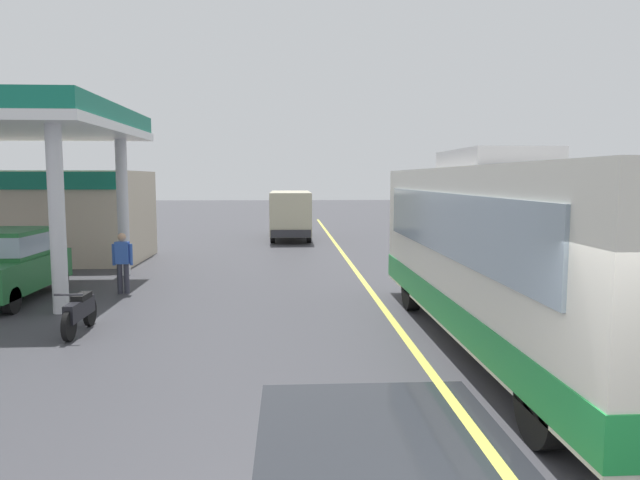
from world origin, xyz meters
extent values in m
plane|color=#38383D|center=(0.00, 20.00, 0.00)|extent=(120.00, 120.00, 0.00)
cube|color=#D8CC4C|center=(0.00, 15.00, 0.00)|extent=(0.16, 50.00, 0.01)
cube|color=#26282D|center=(-1.16, 1.92, 0.00)|extent=(3.06, 4.52, 0.01)
cube|color=silver|center=(1.74, 5.86, 1.88)|extent=(2.50, 11.00, 2.90)
cube|color=#1E8C3F|center=(1.74, 5.86, 0.77)|extent=(2.54, 11.04, 0.56)
cube|color=#8C9EAD|center=(0.47, 5.86, 2.33)|extent=(0.06, 9.35, 1.10)
cube|color=#8C9EAD|center=(3.01, 5.86, 2.33)|extent=(0.06, 9.35, 1.10)
cube|color=#B2B2B7|center=(1.74, 6.86, 3.51)|extent=(1.60, 2.80, 0.36)
cylinder|color=black|center=(0.64, 1.96, 0.50)|extent=(0.30, 1.00, 1.00)
cylinder|color=black|center=(0.64, 9.16, 0.50)|extent=(0.30, 1.00, 1.00)
cylinder|color=black|center=(2.84, 9.16, 0.50)|extent=(0.30, 1.00, 1.00)
cylinder|color=silver|center=(-7.60, 9.28, 2.30)|extent=(0.36, 0.36, 4.60)
cylinder|color=silver|center=(-7.60, 14.68, 2.30)|extent=(0.36, 0.36, 4.60)
cube|color=beige|center=(-11.30, 18.18, 1.70)|extent=(7.00, 4.40, 3.40)
cube|color=#147259|center=(-11.30, 15.94, 3.05)|extent=(6.30, 0.10, 0.60)
cube|color=#1E602D|center=(-9.45, 10.72, 0.72)|extent=(1.70, 4.20, 0.80)
cube|color=#1E602D|center=(-9.45, 10.92, 1.47)|extent=(1.50, 2.31, 0.70)
cube|color=#8C9EAD|center=(-9.45, 10.92, 1.47)|extent=(1.53, 2.35, 0.49)
cylinder|color=black|center=(-8.70, 9.22, 0.32)|extent=(0.20, 0.64, 0.64)
cylinder|color=black|center=(-10.20, 12.22, 0.32)|extent=(0.20, 0.64, 0.64)
cylinder|color=black|center=(-8.70, 12.22, 0.32)|extent=(0.20, 0.64, 0.64)
cube|color=#BFB799|center=(-2.15, 25.93, 1.39)|extent=(2.00, 6.00, 2.10)
cube|color=#8C9EAD|center=(-2.15, 25.93, 1.79)|extent=(2.04, 5.10, 0.80)
cube|color=#2D2D33|center=(-2.15, 22.88, 0.54)|extent=(1.90, 0.16, 0.36)
cylinder|color=black|center=(-3.03, 23.93, 0.38)|extent=(0.22, 0.76, 0.76)
cylinder|color=black|center=(-1.27, 23.93, 0.38)|extent=(0.22, 0.76, 0.76)
cylinder|color=black|center=(-3.03, 27.93, 0.38)|extent=(0.22, 0.76, 0.76)
cylinder|color=black|center=(-1.27, 27.93, 0.38)|extent=(0.22, 0.76, 0.76)
cylinder|color=black|center=(-6.53, 6.82, 0.30)|extent=(0.10, 0.60, 0.60)
cylinder|color=black|center=(-6.53, 8.02, 0.30)|extent=(0.10, 0.60, 0.60)
cube|color=black|center=(-6.53, 7.42, 0.50)|extent=(0.20, 1.30, 0.36)
cube|color=black|center=(-6.53, 7.57, 0.72)|extent=(0.24, 0.60, 0.12)
cylinder|color=#2D2D33|center=(-6.53, 6.87, 0.90)|extent=(0.55, 0.04, 0.04)
cylinder|color=#33333F|center=(-6.88, 11.54, 0.41)|extent=(0.14, 0.14, 0.82)
cylinder|color=#33333F|center=(-6.70, 11.54, 0.41)|extent=(0.14, 0.14, 0.82)
cube|color=#3359B2|center=(-6.79, 11.54, 1.12)|extent=(0.36, 0.22, 0.60)
sphere|color=tan|center=(-6.79, 11.54, 1.55)|extent=(0.22, 0.22, 0.22)
cylinder|color=#3359B2|center=(-7.02, 11.54, 1.07)|extent=(0.09, 0.09, 0.58)
cylinder|color=#3359B2|center=(-6.56, 11.54, 1.07)|extent=(0.09, 0.09, 0.58)
camera|label=1|loc=(-2.31, -4.44, 3.13)|focal=32.81mm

